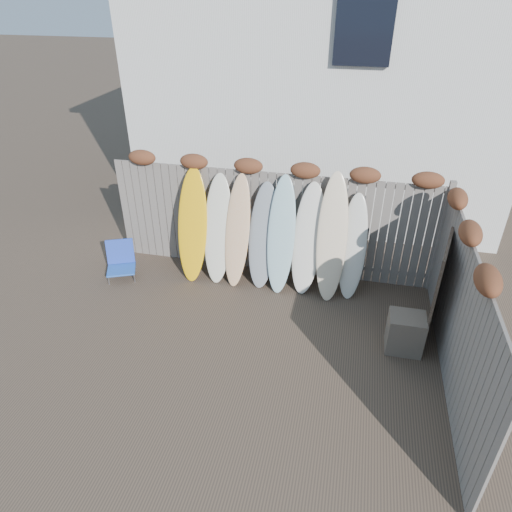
% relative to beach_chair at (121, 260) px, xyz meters
% --- Properties ---
extents(ground, '(80.00, 80.00, 0.00)m').
position_rel_beach_chair_xyz_m(ground, '(2.72, -1.58, -0.31)').
color(ground, '#493A2D').
extents(back_fence, '(6.05, 0.28, 2.24)m').
position_rel_beach_chair_xyz_m(back_fence, '(2.78, 0.82, 0.87)').
color(back_fence, slate).
rests_on(back_fence, ground).
extents(right_fence, '(0.28, 4.40, 2.24)m').
position_rel_beach_chair_xyz_m(right_fence, '(5.72, -1.32, 0.83)').
color(right_fence, slate).
rests_on(right_fence, ground).
extents(house, '(8.50, 5.50, 6.33)m').
position_rel_beach_chair_xyz_m(house, '(3.22, 4.92, 2.89)').
color(house, silver).
rests_on(house, ground).
extents(beach_chair, '(0.68, 0.70, 0.68)m').
position_rel_beach_chair_xyz_m(beach_chair, '(0.00, 0.00, 0.00)').
color(beach_chair, blue).
rests_on(beach_chair, ground).
extents(wooden_crate, '(0.53, 0.45, 0.62)m').
position_rel_beach_chair_xyz_m(wooden_crate, '(5.17, -0.95, -0.00)').
color(wooden_crate, brown).
rests_on(wooden_crate, ground).
extents(lattice_panel, '(0.30, 1.09, 1.67)m').
position_rel_beach_chair_xyz_m(lattice_panel, '(5.57, -0.49, 0.52)').
color(lattice_panel, '#2E221C').
rests_on(lattice_panel, ground).
extents(surfboard_0, '(0.58, 0.75, 2.05)m').
position_rel_beach_chair_xyz_m(surfboard_0, '(1.36, 0.37, 0.71)').
color(surfboard_0, '#FBB30B').
rests_on(surfboard_0, ground).
extents(surfboard_1, '(0.54, 0.71, 1.96)m').
position_rel_beach_chair_xyz_m(surfboard_1, '(1.83, 0.42, 0.67)').
color(surfboard_1, beige).
rests_on(surfboard_1, ground).
extents(surfboard_2, '(0.50, 0.74, 2.00)m').
position_rel_beach_chair_xyz_m(surfboard_2, '(2.21, 0.38, 0.69)').
color(surfboard_2, '#F3AC7E').
rests_on(surfboard_2, ground).
extents(surfboard_3, '(0.55, 0.69, 1.88)m').
position_rel_beach_chair_xyz_m(surfboard_3, '(2.67, 0.42, 0.63)').
color(surfboard_3, gray).
rests_on(surfboard_3, ground).
extents(surfboard_4, '(0.50, 0.73, 2.05)m').
position_rel_beach_chair_xyz_m(surfboard_4, '(3.01, 0.37, 0.71)').
color(surfboard_4, '#9BC3CB').
rests_on(surfboard_4, ground).
extents(surfboard_5, '(0.60, 0.74, 1.95)m').
position_rel_beach_chair_xyz_m(surfboard_5, '(3.47, 0.42, 0.66)').
color(surfboard_5, white).
rests_on(surfboard_5, ground).
extents(surfboard_6, '(0.57, 0.80, 2.18)m').
position_rel_beach_chair_xyz_m(surfboard_6, '(3.90, 0.35, 0.77)').
color(surfboard_6, beige).
rests_on(surfboard_6, ground).
extents(surfboard_7, '(0.46, 0.66, 1.82)m').
position_rel_beach_chair_xyz_m(surfboard_7, '(4.27, 0.43, 0.60)').
color(surfboard_7, silver).
rests_on(surfboard_7, ground).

